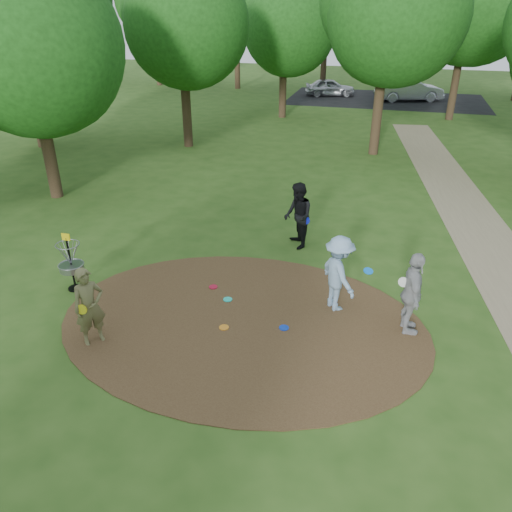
# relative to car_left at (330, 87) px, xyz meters

# --- Properties ---
(ground) EXTENTS (100.00, 100.00, 0.00)m
(ground) POSITION_rel_car_left_xyz_m (2.20, -30.43, -0.63)
(ground) COLOR #2D5119
(ground) RESTS_ON ground
(dirt_clearing) EXTENTS (8.40, 8.40, 0.02)m
(dirt_clearing) POSITION_rel_car_left_xyz_m (2.20, -30.43, -0.62)
(dirt_clearing) COLOR #47301C
(dirt_clearing) RESTS_ON ground
(parking_lot) EXTENTS (14.00, 8.00, 0.01)m
(parking_lot) POSITION_rel_car_left_xyz_m (4.20, -0.43, -0.62)
(parking_lot) COLOR black
(parking_lot) RESTS_ON ground
(player_observer_with_disc) EXTENTS (0.73, 0.76, 1.75)m
(player_observer_with_disc) POSITION_rel_car_left_xyz_m (-0.64, -31.93, 0.25)
(player_observer_with_disc) COLOR olive
(player_observer_with_disc) RESTS_ON ground
(player_throwing_with_disc) EXTENTS (1.45, 1.37, 1.85)m
(player_throwing_with_disc) POSITION_rel_car_left_xyz_m (4.17, -29.26, 0.30)
(player_throwing_with_disc) COLOR #87ABCA
(player_throwing_with_disc) RESTS_ON ground
(player_walking_with_disc) EXTENTS (1.08, 1.17, 1.94)m
(player_walking_with_disc) POSITION_rel_car_left_xyz_m (2.63, -26.22, 0.34)
(player_walking_with_disc) COLOR black
(player_walking_with_disc) RESTS_ON ground
(player_waiting_with_disc) EXTENTS (0.64, 1.18, 1.91)m
(player_waiting_with_disc) POSITION_rel_car_left_xyz_m (5.80, -29.78, 0.33)
(player_waiting_with_disc) COLOR #9C9D9F
(player_waiting_with_disc) RESTS_ON ground
(disc_ground_cyan) EXTENTS (0.22, 0.22, 0.02)m
(disc_ground_cyan) POSITION_rel_car_left_xyz_m (1.60, -29.63, -0.60)
(disc_ground_cyan) COLOR #1BDDC2
(disc_ground_cyan) RESTS_ON dirt_clearing
(disc_ground_blue) EXTENTS (0.22, 0.22, 0.02)m
(disc_ground_blue) POSITION_rel_car_left_xyz_m (3.17, -30.43, -0.60)
(disc_ground_blue) COLOR #0B35C8
(disc_ground_blue) RESTS_ON dirt_clearing
(disc_ground_red) EXTENTS (0.22, 0.22, 0.02)m
(disc_ground_red) POSITION_rel_car_left_xyz_m (1.05, -29.17, -0.60)
(disc_ground_red) COLOR red
(disc_ground_red) RESTS_ON dirt_clearing
(car_left) EXTENTS (3.93, 2.30, 1.26)m
(car_left) POSITION_rel_car_left_xyz_m (0.00, 0.00, 0.00)
(car_left) COLOR #B6B8BF
(car_left) RESTS_ON ground
(car_right) EXTENTS (4.99, 3.14, 1.55)m
(car_right) POSITION_rel_car_left_xyz_m (5.76, -0.60, 0.15)
(car_right) COLOR #B2B4BA
(car_right) RESTS_ON ground
(disc_ground_orange) EXTENTS (0.22, 0.22, 0.02)m
(disc_ground_orange) POSITION_rel_car_left_xyz_m (1.88, -30.77, -0.60)
(disc_ground_orange) COLOR orange
(disc_ground_orange) RESTS_ON dirt_clearing
(disc_golf_basket) EXTENTS (0.63, 0.63, 1.54)m
(disc_golf_basket) POSITION_rel_car_left_xyz_m (-2.30, -30.13, 0.25)
(disc_golf_basket) COLOR black
(disc_golf_basket) RESTS_ON ground
(tree_ring) EXTENTS (37.17, 46.11, 9.57)m
(tree_ring) POSITION_rel_car_left_xyz_m (2.71, -21.00, 4.61)
(tree_ring) COLOR #332316
(tree_ring) RESTS_ON ground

